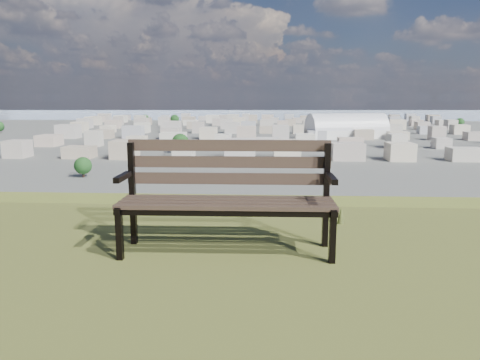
{
  "coord_description": "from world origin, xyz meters",
  "views": [
    {
      "loc": [
        1.59,
        -1.77,
        26.35
      ],
      "look_at": [
        1.25,
        4.16,
        25.3
      ],
      "focal_mm": 35.0,
      "sensor_mm": 36.0,
      "label": 1
    }
  ],
  "objects": [
    {
      "name": "park_bench",
      "position": [
        1.25,
        2.26,
        25.55
      ],
      "size": [
        1.86,
        0.62,
        0.97
      ],
      "rotation": [
        0.0,
        0.0,
        0.01
      ],
      "color": "#3B2C22",
      "rests_on": "hilltop_mesa"
    },
    {
      "name": "bay_water",
      "position": [
        0.0,
        900.0,
        0.0
      ],
      "size": [
        2400.0,
        700.0,
        0.12
      ],
      "primitive_type": "cube",
      "color": "#9BABC5",
      "rests_on": "ground"
    },
    {
      "name": "far_hills",
      "position": [
        -60.92,
        1402.93,
        25.47
      ],
      "size": [
        2050.0,
        340.0,
        60.0
      ],
      "color": "#8998AA",
      "rests_on": "ground"
    },
    {
      "name": "arena",
      "position": [
        53.57,
        310.33,
        5.07
      ],
      "size": [
        54.72,
        33.8,
        21.5
      ],
      "rotation": [
        0.0,
        0.0,
        0.26
      ],
      "color": "silver",
      "rests_on": "ground"
    },
    {
      "name": "city_trees",
      "position": [
        -26.39,
        319.0,
        4.83
      ],
      "size": [
        406.52,
        387.2,
        9.98
      ],
      "color": "#37221B",
      "rests_on": "ground"
    },
    {
      "name": "city_blocks",
      "position": [
        0.0,
        394.44,
        3.5
      ],
      "size": [
        395.0,
        361.0,
        7.0
      ],
      "color": "beige",
      "rests_on": "ground"
    }
  ]
}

